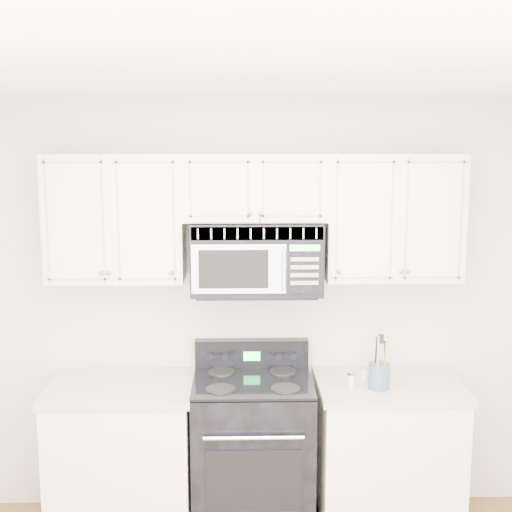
{
  "coord_description": "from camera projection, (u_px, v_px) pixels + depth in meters",
  "views": [
    {
      "loc": [
        -0.1,
        -2.6,
        2.39
      ],
      "look_at": [
        0.0,
        1.3,
        1.71
      ],
      "focal_mm": 50.0,
      "sensor_mm": 36.0,
      "label": 1
    }
  ],
  "objects": [
    {
      "name": "room",
      "position": [
        264.0,
        418.0,
        2.75
      ],
      "size": [
        3.51,
        3.51,
        2.61
      ],
      "color": "brown",
      "rests_on": "ground"
    },
    {
      "name": "base_cabinet_left",
      "position": [
        123.0,
        462.0,
        4.3
      ],
      "size": [
        0.86,
        0.65,
        0.92
      ],
      "color": "silver",
      "rests_on": "ground"
    },
    {
      "name": "base_cabinet_right",
      "position": [
        387.0,
        459.0,
        4.34
      ],
      "size": [
        0.86,
        0.65,
        0.92
      ],
      "color": "silver",
      "rests_on": "ground"
    },
    {
      "name": "range",
      "position": [
        253.0,
        451.0,
        4.32
      ],
      "size": [
        0.71,
        0.65,
        1.11
      ],
      "color": "black",
      "rests_on": "ground"
    },
    {
      "name": "upper_cabinets",
      "position": [
        255.0,
        211.0,
        4.21
      ],
      "size": [
        2.44,
        0.37,
        0.75
      ],
      "color": "silver",
      "rests_on": "ground"
    },
    {
      "name": "microwave",
      "position": [
        256.0,
        257.0,
        4.22
      ],
      "size": [
        0.77,
        0.43,
        0.42
      ],
      "color": "black",
      "rests_on": "ground"
    },
    {
      "name": "utensil_crock",
      "position": [
        379.0,
        375.0,
        4.13
      ],
      "size": [
        0.12,
        0.12,
        0.33
      ],
      "color": "#43556D",
      "rests_on": "base_cabinet_right"
    },
    {
      "name": "shaker_salt",
      "position": [
        351.0,
        380.0,
        4.13
      ],
      "size": [
        0.04,
        0.04,
        0.1
      ],
      "color": "silver",
      "rests_on": "base_cabinet_right"
    },
    {
      "name": "shaker_pepper",
      "position": [
        365.0,
        373.0,
        4.26
      ],
      "size": [
        0.04,
        0.04,
        0.09
      ],
      "color": "silver",
      "rests_on": "base_cabinet_right"
    }
  ]
}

